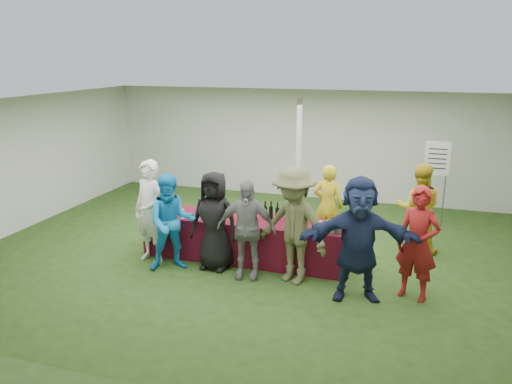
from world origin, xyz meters
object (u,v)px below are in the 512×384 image
(customer_1, at_px, (172,222))
(customer_4, at_px, (294,226))
(wine_list_sign, at_px, (437,165))
(customer_6, at_px, (418,244))
(serving_table, at_px, (245,239))
(customer_3, at_px, (246,229))
(dump_bucket, at_px, (334,227))
(customer_5, at_px, (358,239))
(staff_back, at_px, (418,208))
(customer_2, at_px, (214,221))
(customer_0, at_px, (150,212))
(staff_pourer, at_px, (328,206))

(customer_1, bearing_deg, customer_4, -25.40)
(wine_list_sign, height_order, customer_6, wine_list_sign)
(serving_table, relative_size, customer_3, 2.20)
(dump_bucket, relative_size, customer_5, 0.14)
(dump_bucket, distance_m, customer_6, 1.34)
(staff_back, bearing_deg, customer_4, 45.58)
(customer_2, bearing_deg, customer_1, -157.07)
(customer_0, bearing_deg, customer_4, 14.46)
(staff_back, distance_m, customer_1, 4.40)
(customer_1, distance_m, customer_3, 1.28)
(customer_4, relative_size, customer_5, 1.01)
(staff_back, bearing_deg, customer_3, 36.72)
(wine_list_sign, xyz_separation_m, customer_4, (-2.17, -3.52, -0.38))
(customer_6, bearing_deg, staff_back, 108.88)
(staff_pourer, relative_size, customer_4, 0.84)
(serving_table, height_order, staff_back, staff_back)
(staff_pourer, height_order, customer_0, customer_0)
(customer_0, relative_size, customer_5, 0.97)
(customer_4, bearing_deg, serving_table, 170.71)
(customer_0, bearing_deg, staff_back, 38.89)
(staff_back, relative_size, customer_6, 0.96)
(dump_bucket, bearing_deg, customer_1, -168.38)
(staff_pourer, bearing_deg, dump_bucket, 106.68)
(dump_bucket, height_order, customer_2, customer_2)
(customer_3, relative_size, customer_5, 0.88)
(dump_bucket, xyz_separation_m, customer_3, (-1.32, -0.46, -0.02))
(staff_back, distance_m, customer_4, 2.67)
(staff_pourer, bearing_deg, customer_2, 47.82)
(dump_bucket, height_order, customer_0, customer_0)
(serving_table, relative_size, staff_pourer, 2.30)
(wine_list_sign, distance_m, staff_pourer, 2.68)
(dump_bucket, bearing_deg, customer_6, -17.09)
(dump_bucket, height_order, customer_3, customer_3)
(dump_bucket, relative_size, customer_3, 0.16)
(wine_list_sign, height_order, staff_pourer, wine_list_sign)
(wine_list_sign, relative_size, customer_5, 0.97)
(wine_list_sign, bearing_deg, customer_6, -95.24)
(customer_0, bearing_deg, customer_2, 18.43)
(staff_pourer, xyz_separation_m, customer_6, (1.60, -1.72, 0.07))
(customer_2, bearing_deg, customer_0, -176.06)
(customer_3, xyz_separation_m, customer_5, (1.78, -0.21, 0.11))
(customer_1, distance_m, customer_5, 3.07)
(customer_2, bearing_deg, serving_table, 55.02)
(customer_0, distance_m, customer_2, 1.17)
(staff_pourer, distance_m, customer_1, 2.95)
(customer_2, bearing_deg, staff_pourer, 46.20)
(serving_table, relative_size, staff_back, 2.18)
(serving_table, xyz_separation_m, staff_pourer, (1.26, 1.11, 0.41))
(customer_2, height_order, customer_5, customer_5)
(customer_1, bearing_deg, serving_table, 7.09)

